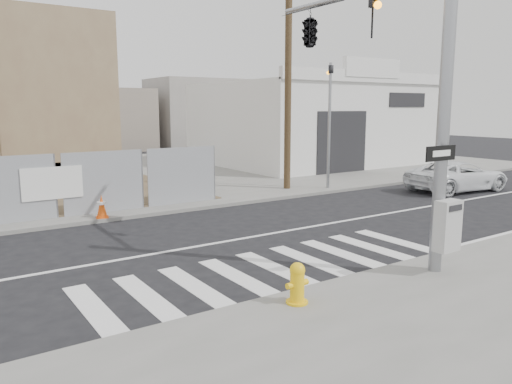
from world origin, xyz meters
TOP-DOWN VIEW (x-y plane):
  - ground at (0.00, 0.00)m, footprint 100.00×100.00m
  - sidewalk_far at (0.00, 14.00)m, footprint 50.00×20.00m
  - signal_pole at (2.49, -2.05)m, footprint 0.96×5.87m
  - far_signal_pole at (8.00, 4.60)m, footprint 0.16×0.20m
  - concrete_wall_right at (-0.50, 14.08)m, footprint 5.50×1.30m
  - auto_shop at (14.00, 12.97)m, footprint 12.00×10.20m
  - utility_pole_right at (6.50, 5.50)m, footprint 1.60×0.28m
  - fire_hydrant at (-1.03, -4.57)m, footprint 0.45×0.40m
  - suv at (12.57, 1.51)m, footprint 4.83×2.64m
  - traffic_cone_d at (-1.75, 4.22)m, footprint 0.45×0.45m

SIDE VIEW (x-z plane):
  - ground at x=0.00m, z-range 0.00..0.00m
  - sidewalk_far at x=0.00m, z-range 0.00..0.12m
  - traffic_cone_d at x=-1.75m, z-range 0.11..0.83m
  - fire_hydrant at x=-1.03m, z-range 0.12..0.85m
  - suv at x=12.57m, z-range 0.00..1.28m
  - auto_shop at x=14.00m, z-range -0.44..5.51m
  - concrete_wall_right at x=-0.50m, z-range -0.62..7.38m
  - far_signal_pole at x=8.00m, z-range 0.68..6.28m
  - signal_pole at x=2.49m, z-range 1.28..8.28m
  - utility_pole_right at x=6.50m, z-range 0.20..10.20m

